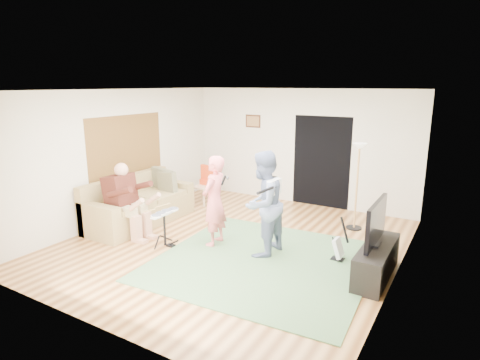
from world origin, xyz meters
name	(u,v)px	position (x,y,z in m)	size (l,w,h in m)	color
floor	(233,243)	(0.00, 0.00, 0.00)	(6.00, 6.00, 0.00)	brown
walls	(233,170)	(0.00, 0.00, 1.35)	(5.50, 6.00, 2.70)	beige
ceiling	(233,90)	(0.00, 0.00, 2.70)	(6.00, 6.00, 0.00)	white
window_blinds	(126,145)	(-2.74, 0.20, 1.55)	(2.05, 2.05, 0.00)	brown
doorway	(321,162)	(0.55, 2.99, 1.05)	(2.10, 2.10, 0.00)	black
picture_frame	(253,121)	(-1.25, 2.99, 1.90)	(0.42, 0.03, 0.32)	#3F2314
area_rug	(263,261)	(0.82, -0.41, 0.01)	(3.27, 3.21, 0.02)	#496F43
sofa	(137,207)	(-2.30, -0.04, 0.32)	(0.97, 2.35, 0.95)	#A08650
drummer	(128,208)	(-1.87, -0.69, 0.54)	(0.91, 0.51, 1.39)	#481C14
drum_kit	(165,230)	(-1.00, -0.69, 0.28)	(0.35, 0.63, 0.64)	black
singer	(214,201)	(-0.27, -0.20, 0.80)	(0.59, 0.39, 1.61)	#E56365
microphone	(224,180)	(-0.07, -0.20, 1.20)	(0.06, 0.06, 0.24)	black
guitarist	(263,204)	(0.66, -0.14, 0.88)	(0.86, 0.67, 1.76)	slate
guitar_held	(274,187)	(0.86, -0.14, 1.20)	(0.12, 0.60, 0.26)	white
guitar_spare	(339,248)	(1.85, 0.26, 0.21)	(0.27, 0.24, 0.75)	black
torchiere_lamp	(358,171)	(1.67, 1.87, 1.17)	(0.31, 0.31, 1.71)	black
dining_chair	(204,190)	(-1.90, 1.77, 0.32)	(0.42, 0.44, 0.91)	#D3B189
tv_cabinet	(376,261)	(2.50, -0.03, 0.25)	(0.40, 1.40, 0.50)	black
television	(376,222)	(2.45, -0.03, 0.85)	(0.06, 1.06, 0.63)	black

